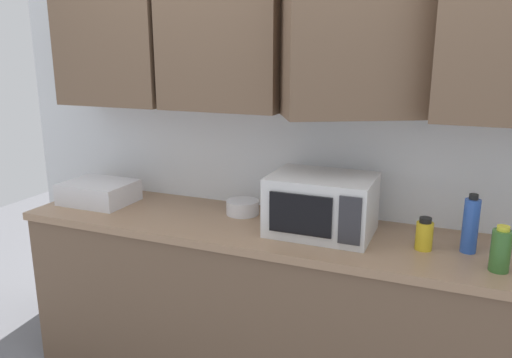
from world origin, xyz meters
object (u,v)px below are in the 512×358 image
(bottle_green_oil, at_px, (501,250))
(bowl_ceramic_small, at_px, (243,207))
(bottle_blue_cleaner, at_px, (471,225))
(dish_rack, at_px, (99,192))
(bottle_yellow_mustard, at_px, (424,235))
(microwave, at_px, (322,204))

(bottle_green_oil, xyz_separation_m, bowl_ceramic_small, (-1.22, 0.26, -0.05))
(bottle_blue_cleaner, height_order, bowl_ceramic_small, bottle_blue_cleaner)
(dish_rack, xyz_separation_m, bottle_yellow_mustard, (1.77, -0.02, 0.01))
(bottle_green_oil, relative_size, bowl_ceramic_small, 1.07)
(bottle_yellow_mustard, relative_size, bowl_ceramic_small, 0.84)
(bowl_ceramic_small, bearing_deg, bottle_blue_cleaner, -5.11)
(bottle_green_oil, bearing_deg, microwave, 169.05)
(bottle_green_oil, bearing_deg, bottle_blue_cleaner, 124.88)
(bottle_yellow_mustard, height_order, bottle_blue_cleaner, bottle_blue_cleaner)
(bowl_ceramic_small, bearing_deg, bottle_green_oil, -12.02)
(microwave, bearing_deg, bottle_yellow_mustard, -3.75)
(dish_rack, height_order, bowl_ceramic_small, dish_rack)
(bottle_green_oil, relative_size, bottle_yellow_mustard, 1.28)
(dish_rack, xyz_separation_m, bottle_blue_cleaner, (1.95, 0.02, 0.06))
(bottle_blue_cleaner, distance_m, bowl_ceramic_small, 1.12)
(microwave, relative_size, bottle_green_oil, 2.56)
(bottle_yellow_mustard, bearing_deg, microwave, 176.25)
(bottle_blue_cleaner, relative_size, bowl_ceramic_small, 1.49)
(bottle_blue_cleaner, xyz_separation_m, bowl_ceramic_small, (-1.11, 0.10, -0.09))
(dish_rack, distance_m, bottle_blue_cleaner, 1.95)
(dish_rack, relative_size, bottle_yellow_mustard, 2.60)
(microwave, bearing_deg, bottle_blue_cleaner, 1.19)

